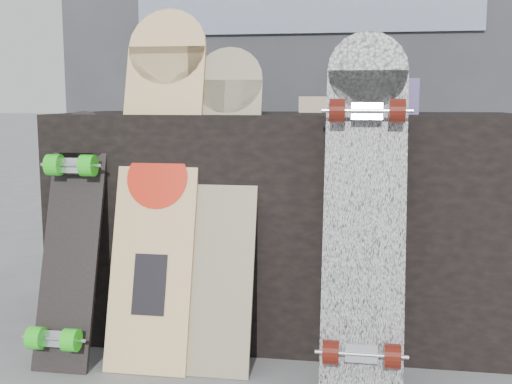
% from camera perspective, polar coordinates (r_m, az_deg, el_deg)
% --- Properties ---
extents(vendor_table, '(1.60, 0.60, 0.80)m').
position_cam_1_polar(vendor_table, '(2.36, 2.62, -2.76)').
color(vendor_table, black).
rests_on(vendor_table, ground).
extents(booth, '(2.40, 0.22, 2.20)m').
position_cam_1_polar(booth, '(3.17, 4.55, 12.83)').
color(booth, '#36363B').
rests_on(booth, ground).
extents(merch_box_purple, '(0.18, 0.12, 0.10)m').
position_cam_1_polar(merch_box_purple, '(2.56, -8.88, 8.17)').
color(merch_box_purple, '#5F3C7C').
rests_on(merch_box_purple, vendor_table).
extents(merch_box_small, '(0.14, 0.14, 0.12)m').
position_cam_1_polar(merch_box_small, '(2.28, 12.39, 8.30)').
color(merch_box_small, '#5F3C7C').
rests_on(merch_box_small, vendor_table).
extents(merch_box_flat, '(0.22, 0.10, 0.06)m').
position_cam_1_polar(merch_box_flat, '(2.47, 6.50, 7.74)').
color(merch_box_flat, '#D1B78C').
rests_on(merch_box_flat, vendor_table).
extents(longboard_geisha, '(0.27, 0.37, 1.16)m').
position_cam_1_polar(longboard_geisha, '(2.12, -8.67, 1.65)').
color(longboard_geisha, beige).
rests_on(longboard_geisha, ground).
extents(longboard_celtic, '(0.23, 0.33, 1.03)m').
position_cam_1_polar(longboard_celtic, '(2.07, -3.01, -0.29)').
color(longboard_celtic, beige).
rests_on(longboard_celtic, ground).
extents(longboard_cascadia, '(0.24, 0.31, 1.06)m').
position_cam_1_polar(longboard_cascadia, '(1.90, 9.64, -1.15)').
color(longboard_cascadia, silver).
rests_on(longboard_cascadia, ground).
extents(skateboard_dark, '(0.19, 0.33, 0.81)m').
position_cam_1_polar(skateboard_dark, '(2.16, -16.19, -3.74)').
color(skateboard_dark, black).
rests_on(skateboard_dark, ground).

